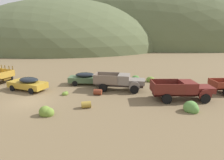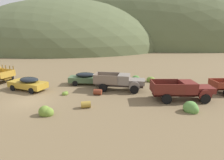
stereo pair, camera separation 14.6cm
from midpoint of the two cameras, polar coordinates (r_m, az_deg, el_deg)
The scene contains 14 objects.
ground_plane at distance 19.69m, azimuth -24.43°, elevation -6.17°, with size 300.00×300.00×0.00m, color brown.
hill_center at distance 86.91m, azimuth -13.73°, elevation 10.26°, with size 86.03×76.98×39.67m, color #56603D.
hill_far_left at distance 90.67m, azimuth 8.42°, elevation 10.71°, with size 113.87×58.29×55.20m, color #56603D.
car_mustard at distance 23.40m, azimuth -25.20°, elevation -0.91°, with size 5.09×2.56×1.57m.
car_weathered_green at distance 23.63m, azimuth -7.24°, elevation 0.59°, with size 5.23×2.62×1.57m.
truck_primer_gray at distance 21.03m, azimuth 3.58°, elevation -0.59°, with size 5.93×2.51×1.91m.
truck_oxblood at distance 19.54m, azimuth 22.50°, elevation -2.97°, with size 6.35×3.48×1.91m.
oil_drum_tipped at distance 16.61m, azimuth -8.04°, elevation -7.68°, with size 1.03×0.92×0.60m.
oil_drum_foreground at distance 19.75m, azimuth -4.31°, elevation -3.79°, with size 0.89×0.66×0.62m.
bush_between_trucks at distance 16.05m, azimuth -19.85°, elevation -9.52°, with size 1.27×0.98×1.02m.
bush_back_edge at distance 20.38m, azimuth -14.35°, elevation -4.17°, with size 0.64×0.67×0.49m.
bush_lone_scrub at distance 25.11m, azimuth 7.66°, elevation 0.20°, with size 1.18×1.17×1.12m.
bush_front_right at distance 25.37m, azimuth 12.32°, elevation 0.01°, with size 1.15×1.09×0.91m.
bush_front_left at distance 17.10m, azimuth 24.01°, elevation -8.21°, with size 1.27×1.16×1.19m.
Camera 2 is at (11.79, -14.33, 6.69)m, focal length 28.89 mm.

